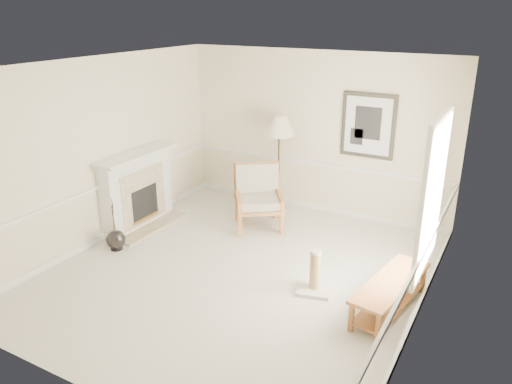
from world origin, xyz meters
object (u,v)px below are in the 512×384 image
armchair (258,194)px  floor_lamp (279,128)px  floor_vase (116,240)px  bench (390,291)px  scratching_post (315,278)px

armchair → floor_lamp: size_ratio=0.64×
floor_vase → floor_lamp: floor_lamp is taller
bench → floor_vase: bearing=-174.6°
floor_vase → armchair: 2.46m
floor_vase → bench: floor_vase is taller
floor_vase → floor_lamp: bearing=61.3°
scratching_post → floor_vase: bearing=-173.5°
bench → floor_lamp: bearing=139.4°
floor_vase → armchair: (1.48, 1.93, 0.41)m
floor_lamp → scratching_post: 3.21m
armchair → scratching_post: 2.35m
armchair → scratching_post: (1.72, -1.56, -0.37)m
armchair → floor_lamp: floor_lamp is taller
scratching_post → armchair: bearing=137.7°
armchair → scratching_post: size_ratio=1.87×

